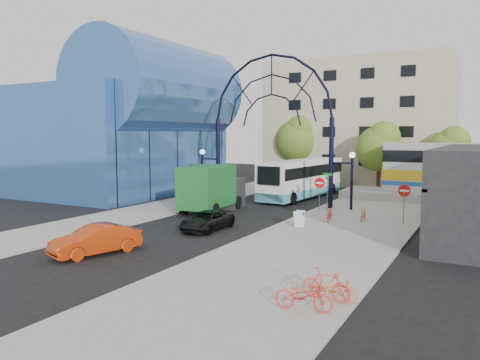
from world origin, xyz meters
The scene contains 22 objects.
ground centered at (0.00, 0.00, 0.00)m, with size 120.00×120.00×0.00m, color black.
sidewalk_east centered at (8.00, 4.00, 0.06)m, with size 8.00×56.00×0.12m, color gray.
plaza_west centered at (-6.50, 6.00, 0.06)m, with size 5.00×50.00×0.12m, color gray.
gateway_arch centered at (0.00, 14.00, 8.56)m, with size 13.64×0.44×12.10m.
stop_sign centered at (4.80, 12.00, 1.99)m, with size 0.80×0.07×2.50m.
do_not_enter_sign centered at (11.00, 10.00, 1.98)m, with size 0.76×0.07×2.48m.
street_name_sign centered at (5.20, 12.60, 2.13)m, with size 0.70×0.70×2.80m.
sandwich_board centered at (5.60, 5.98, 0.74)m, with size 0.55×0.61×0.99m.
transit_hall centered at (-15.30, 15.00, 6.70)m, with size 16.50×18.00×14.50m.
apartment_block centered at (2.00, 34.97, 7.00)m, with size 20.00×12.10×14.00m.
tree_north_a centered at (6.12, 25.93, 4.61)m, with size 4.48×4.48×7.00m.
tree_north_b centered at (-3.88, 29.93, 5.27)m, with size 5.12×5.12×8.00m.
tree_north_c centered at (12.12, 27.93, 4.28)m, with size 4.16×4.16×6.50m.
city_bus centered at (0.58, 19.63, 1.78)m, with size 3.78×12.54×3.40m.
green_truck centered at (-2.38, 8.89, 1.73)m, with size 3.19×7.06×3.46m.
black_suv centered at (0.87, 3.00, 0.57)m, with size 1.90×4.11×1.14m, color black.
red_sedan centered at (-0.74, -4.34, 0.71)m, with size 1.50×4.29×1.41m, color #B3300B.
bike_near_a centered at (6.59, 8.84, 0.60)m, with size 0.63×1.81×0.95m, color #E9472E.
bike_near_b centered at (8.56, 9.68, 0.59)m, with size 0.44×1.56×0.93m, color orange.
bike_far_a centered at (11.32, -5.36, 0.52)m, with size 0.53×1.51×0.80m, color orange.
bike_far_b centered at (11.00, -5.39, 0.66)m, with size 0.51×1.80×1.08m, color #E8432E.
bike_far_c centered at (10.69, -6.68, 0.61)m, with size 0.66×1.88×0.99m, color red.
Camera 1 is at (15.79, -20.33, 5.73)m, focal length 35.00 mm.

